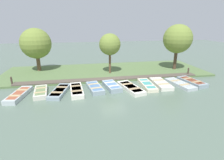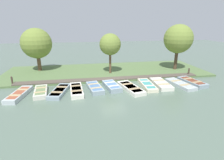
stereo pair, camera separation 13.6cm
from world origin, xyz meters
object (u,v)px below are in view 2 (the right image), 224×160
Objects in this scene: rowboat_0 at (19,94)px; rowboat_10 at (192,82)px; mooring_post_near at (12,81)px; park_tree_center at (178,39)px; rowboat_9 at (180,84)px; rowboat_8 at (161,84)px; rowboat_2 at (60,91)px; rowboat_3 at (76,90)px; rowboat_7 at (147,85)px; mooring_post_far at (189,72)px; rowboat_1 at (41,92)px; park_tree_left at (110,45)px; rowboat_5 at (112,86)px; rowboat_4 at (95,88)px; park_tree_far_left at (37,44)px; rowboat_6 at (131,88)px.

rowboat_10 is at bearing 100.31° from rowboat_0.
mooring_post_near is 18.77m from park_tree_center.
mooring_post_near is (-2.73, -15.96, 0.32)m from rowboat_9.
rowboat_8 is 3.30× the size of mooring_post_near.
rowboat_0 is at bearing -73.07° from rowboat_2.
rowboat_3 is 1.03× the size of rowboat_7.
rowboat_8 is (-0.28, 8.03, -0.00)m from rowboat_3.
rowboat_10 is 3.32× the size of mooring_post_far.
rowboat_9 is (0.09, 11.30, -0.01)m from rowboat_2.
rowboat_7 is (-0.22, 6.61, -0.02)m from rowboat_3.
rowboat_0 is at bearing 26.99° from mooring_post_near.
rowboat_7 is 1.03× the size of rowboat_8.
park_tree_left is at bearing 116.44° from rowboat_1.
rowboat_5 is at bearing -61.61° from park_tree_center.
rowboat_1 is at bearing -97.20° from rowboat_3.
mooring_post_far reaches higher than rowboat_7.
rowboat_3 is (0.14, 3.01, 0.00)m from rowboat_1.
rowboat_8 reaches higher than rowboat_7.
rowboat_0 is at bearing -59.23° from park_tree_left.
rowboat_4 is 0.94× the size of rowboat_8.
rowboat_3 is 13.76m from park_tree_center.
rowboat_0 reaches higher than rowboat_8.
rowboat_7 is at bearing -104.90° from rowboat_9.
rowboat_4 is at bearing -96.74° from rowboat_5.
rowboat_5 is 6.66m from rowboat_9.
rowboat_5 is (-0.23, 6.22, 0.04)m from rowboat_1.
mooring_post_near is 0.20× the size of park_tree_left.
rowboat_3 is at bearing -85.62° from rowboat_7.
park_tree_center is (-2.53, 18.28, 3.43)m from mooring_post_near.
rowboat_1 is 1.57m from rowboat_2.
rowboat_5 reaches higher than rowboat_2.
rowboat_8 is at bearing -40.07° from park_tree_center.
mooring_post_far reaches higher than rowboat_3.
rowboat_10 is (0.20, 8.05, -0.02)m from rowboat_5.
park_tree_center reaches higher than rowboat_4.
rowboat_0 is 1.07× the size of rowboat_10.
mooring_post_far is at bearing 120.23° from rowboat_8.
rowboat_3 reaches higher than rowboat_7.
park_tree_far_left reaches higher than rowboat_5.
rowboat_0 is 1.04× the size of rowboat_7.
rowboat_7 is 13.71m from park_tree_far_left.
park_tree_left is at bearing 178.60° from rowboat_6.
rowboat_0 is 12.68m from rowboat_8.
park_tree_center is (-4.93, 10.54, 3.72)m from rowboat_4.
park_tree_far_left reaches higher than rowboat_8.
park_tree_center is at bearing 134.37° from rowboat_7.
rowboat_8 is 0.56× the size of park_tree_center.
rowboat_4 is at bearing -101.77° from rowboat_10.
park_tree_far_left is at bearing -105.68° from mooring_post_far.
rowboat_0 is 1.01× the size of rowboat_3.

